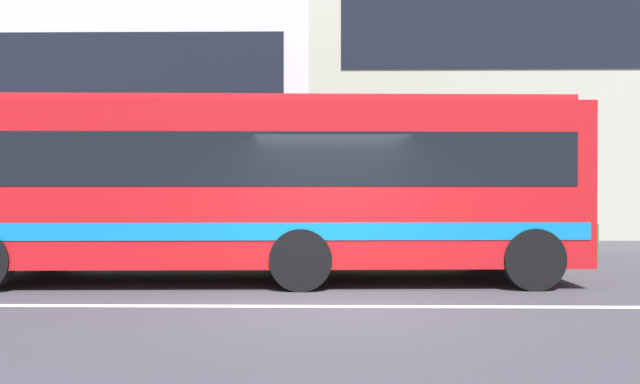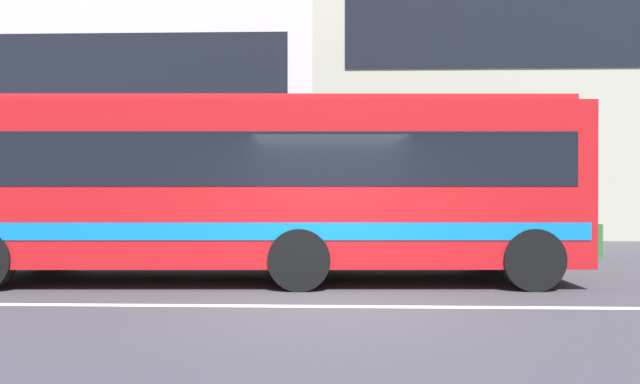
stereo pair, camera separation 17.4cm
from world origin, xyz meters
TOP-DOWN VIEW (x-y plane):
  - ground_plane at (0.00, 0.00)m, footprint 160.00×160.00m
  - lane_centre_line at (0.00, 0.00)m, footprint 60.00×0.16m
  - hedge_row_far at (-1.94, 6.01)m, footprint 16.43×1.10m
  - apartment_block_left at (-10.40, 15.51)m, footprint 19.44×11.31m
  - apartment_block_right at (12.12, 15.51)m, footprint 25.60×11.31m
  - transit_bus at (-1.21, 2.34)m, footprint 10.91×2.94m

SIDE VIEW (x-z plane):
  - ground_plane at x=0.00m, z-range 0.00..0.00m
  - lane_centre_line at x=0.00m, z-range 0.00..0.01m
  - hedge_row_far at x=-1.94m, z-range 0.00..0.80m
  - transit_bus at x=-1.21m, z-range 0.16..3.34m
  - apartment_block_left at x=-10.40m, z-range 0.00..9.63m
  - apartment_block_right at x=12.12m, z-range 0.00..11.19m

